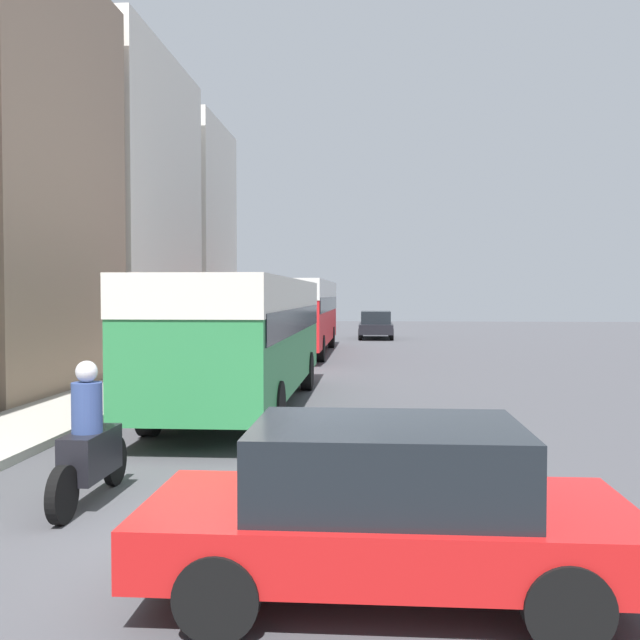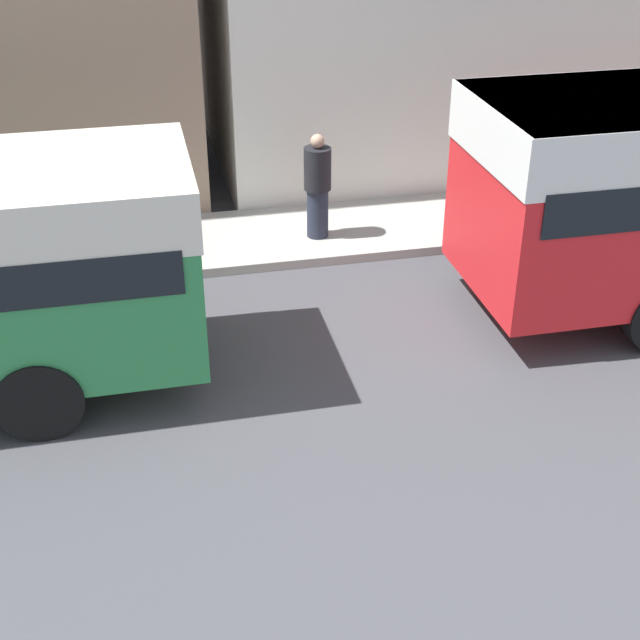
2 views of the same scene
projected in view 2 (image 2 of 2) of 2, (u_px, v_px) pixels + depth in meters
The scene contains 1 object.
pedestrian_near_curb at pixel (318, 186), 14.29m from camera, with size 0.44×0.44×1.73m.
Camera 2 is at (8.31, 12.79, 6.27)m, focal length 50.00 mm.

